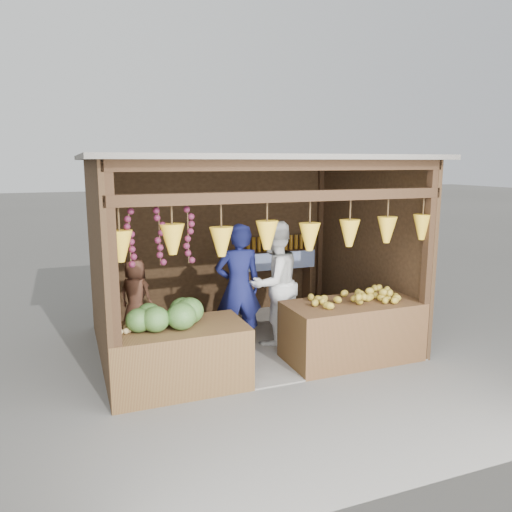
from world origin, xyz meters
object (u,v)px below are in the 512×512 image
Objects in this scene: counter_left at (178,357)px; woman_standing at (274,283)px; man_standing at (238,287)px; vendor_seated at (136,296)px; counter_right at (352,331)px.

counter_left is 1.92m from woman_standing.
man_standing is 1.74× the size of vendor_seated.
woman_standing is (1.60, 0.94, 0.52)m from counter_left.
counter_left is at bearing 44.95° from man_standing.
woman_standing is at bearing -143.91° from vendor_seated.
woman_standing reaches higher than counter_right.
woman_standing is 1.91m from vendor_seated.
woman_standing is (-0.72, 0.93, 0.49)m from counter_right.
man_standing is at bearing 145.04° from counter_right.
counter_right is at bearing -160.80° from vendor_seated.
woman_standing reaches higher than vendor_seated.
counter_left is at bearing -179.89° from counter_right.
vendor_seated reaches higher than counter_left.
man_standing is at bearing 40.27° from counter_left.
vendor_seated reaches higher than counter_right.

